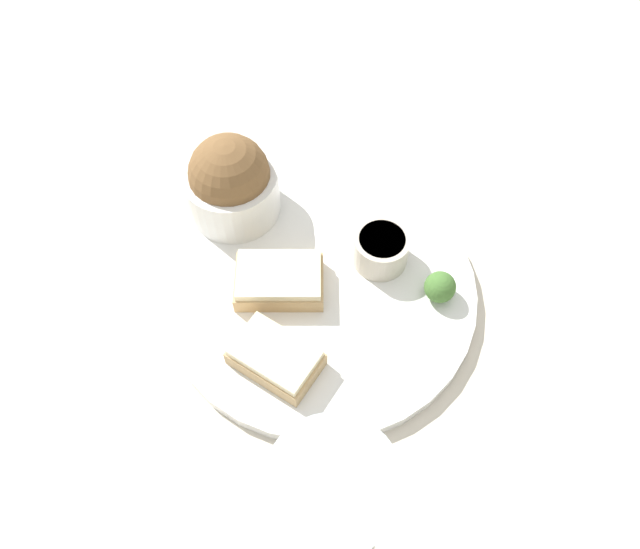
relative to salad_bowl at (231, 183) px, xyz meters
The scene contains 8 objects.
ground_plane 0.14m from the salad_bowl, 138.30° to the left, with size 4.00×4.00×0.00m, color beige.
dinner_plate 0.14m from the salad_bowl, 138.30° to the left, with size 0.30×0.30×0.01m.
salad_bowl is the anchor object (origin of this frame).
sauce_ramekin 0.16m from the salad_bowl, 161.72° to the left, with size 0.05×0.05×0.03m.
cheese_toast_near 0.11m from the salad_bowl, 122.64° to the left, with size 0.09×0.06×0.03m.
cheese_toast_far 0.18m from the salad_bowl, 111.04° to the left, with size 0.09×0.08×0.03m.
wine_glass 0.33m from the salad_bowl, 112.34° to the left, with size 0.08×0.08×0.16m.
garnish 0.23m from the salad_bowl, 157.09° to the left, with size 0.03×0.03×0.03m.
Camera 1 is at (-0.03, 0.30, 0.53)m, focal length 35.00 mm.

